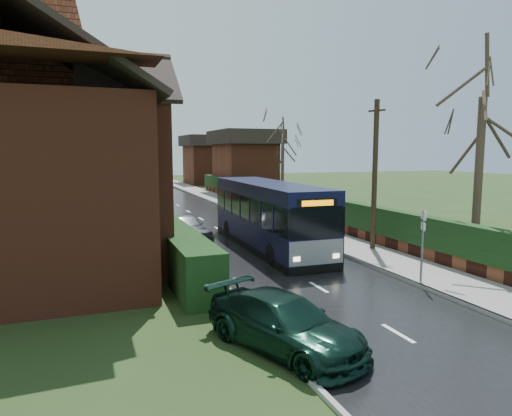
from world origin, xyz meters
name	(u,v)px	position (x,y,z in m)	size (l,w,h in m)	color
ground	(292,273)	(0.00, 0.00, 0.00)	(140.00, 140.00, 0.00)	#2B3E1A
road	(218,229)	(0.00, 10.00, 0.01)	(6.00, 100.00, 0.02)	black
pavement	(286,224)	(4.25, 10.00, 0.07)	(2.50, 100.00, 0.14)	slate
kerb_right	(268,225)	(3.05, 10.00, 0.07)	(0.12, 100.00, 0.14)	gray
kerb_left	(164,231)	(-3.05, 10.00, 0.05)	(0.12, 100.00, 0.10)	gray
front_hedge	(162,234)	(-3.90, 5.00, 0.80)	(1.20, 16.00, 1.60)	black
picket_fence	(179,241)	(-3.15, 5.00, 0.45)	(0.10, 16.00, 0.90)	gray
right_wall_hedge	(310,207)	(5.80, 10.00, 1.02)	(0.60, 50.00, 1.80)	maroon
brick_house	(33,151)	(-8.73, 4.78, 4.38)	(9.30, 14.60, 10.30)	maroon
bus	(268,216)	(0.80, 4.31, 1.47)	(2.45, 9.83, 2.97)	black
car_silver	(183,227)	(-2.57, 7.10, 0.70)	(1.65, 4.09, 1.39)	#9FA0A4
car_green	(284,323)	(-2.90, -5.79, 0.60)	(1.67, 4.11, 1.19)	black
car_distant	(145,181)	(0.05, 44.12, 0.70)	(1.48, 4.25, 1.40)	#101E32
bus_stop_sign	(423,236)	(3.20, -3.00, 1.66)	(0.20, 0.37, 2.52)	slate
telegraph_pole	(375,176)	(4.80, 1.99, 3.32)	(0.32, 0.83, 6.55)	black
tree_right_near	(484,85)	(6.96, -1.51, 6.79)	(4.21, 4.21, 9.09)	#3C2E23
tree_right_far	(283,135)	(9.00, 21.39, 5.73)	(3.97, 3.97, 7.67)	#3C2C23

